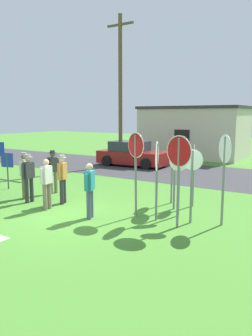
{
  "coord_description": "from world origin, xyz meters",
  "views": [
    {
      "loc": [
        6.87,
        -7.32,
        3.12
      ],
      "look_at": [
        0.7,
        2.22,
        1.3
      ],
      "focal_mm": 35.58,
      "sensor_mm": 36.0,
      "label": 1
    }
  ],
  "objects": [
    {
      "name": "ground_plane",
      "position": [
        0.0,
        0.0,
        0.0
      ],
      "size": [
        80.0,
        80.0,
        0.0
      ],
      "primitive_type": "plane",
      "color": "#47842D"
    },
    {
      "name": "street_asphalt",
      "position": [
        0.0,
        9.39,
        0.0
      ],
      "size": [
        60.0,
        6.4,
        0.01
      ],
      "primitive_type": "cube",
      "color": "#38383A",
      "rests_on": "ground"
    },
    {
      "name": "building_background",
      "position": [
        -2.43,
        16.42,
        1.87
      ],
      "size": [
        7.51,
        4.59,
        3.74
      ],
      "color": "beige",
      "rests_on": "ground"
    },
    {
      "name": "utility_pole",
      "position": [
        -4.57,
        9.75,
        4.66
      ],
      "size": [
        1.8,
        0.24,
        8.95
      ],
      "color": "brown",
      "rests_on": "ground"
    },
    {
      "name": "parked_car_on_street",
      "position": [
        -3.9,
        10.04,
        0.69
      ],
      "size": [
        4.39,
        2.19,
        1.51
      ],
      "color": "maroon",
      "rests_on": "ground"
    },
    {
      "name": "stop_sign_low_front",
      "position": [
        2.8,
        1.97,
        1.35
      ],
      "size": [
        0.51,
        0.37,
        2.04
      ],
      "color": "slate",
      "rests_on": "ground"
    },
    {
      "name": "stop_sign_nearest",
      "position": [
        1.7,
        1.22,
        1.78
      ],
      "size": [
        0.73,
        0.3,
        2.6
      ],
      "color": "slate",
      "rests_on": "ground"
    },
    {
      "name": "stop_sign_far_back",
      "position": [
        1.95,
        3.27,
        1.5
      ],
      "size": [
        0.35,
        0.75,
        2.18
      ],
      "color": "slate",
      "rests_on": "ground"
    },
    {
      "name": "stop_sign_leaning_left",
      "position": [
        2.4,
        1.24,
        1.63
      ],
      "size": [
        0.33,
        0.81,
        2.36
      ],
      "color": "slate",
      "rests_on": "ground"
    },
    {
      "name": "stop_sign_tallest",
      "position": [
        3.37,
        1.55,
        1.44
      ],
      "size": [
        0.6,
        0.13,
        2.17
      ],
      "color": "slate",
      "rests_on": "ground"
    },
    {
      "name": "stop_sign_rear_left",
      "position": [
        3.2,
        0.99,
        1.79
      ],
      "size": [
        0.84,
        0.26,
        2.58
      ],
      "color": "slate",
      "rests_on": "ground"
    },
    {
      "name": "stop_sign_rear_right",
      "position": [
        4.2,
        1.85,
        1.78
      ],
      "size": [
        0.53,
        0.61,
        2.59
      ],
      "color": "slate",
      "rests_on": "ground"
    },
    {
      "name": "stop_sign_center_cluster",
      "position": [
        2.74,
        3.28,
        1.46
      ],
      "size": [
        0.32,
        0.76,
        2.13
      ],
      "color": "slate",
      "rests_on": "ground"
    },
    {
      "name": "stop_sign_leaning_right",
      "position": [
        2.35,
        2.61,
        1.59
      ],
      "size": [
        0.56,
        0.7,
        2.3
      ],
      "color": "slate",
      "rests_on": "ground"
    },
    {
      "name": "person_in_dark_shirt",
      "position": [
        -2.39,
        0.59,
        0.98
      ],
      "size": [
        0.32,
        0.57,
        1.74
      ],
      "color": "#2D2D33",
      "rests_on": "ground"
    },
    {
      "name": "person_in_teal",
      "position": [
        0.63,
        0.31,
        0.95
      ],
      "size": [
        0.33,
        0.54,
        1.69
      ],
      "color": "#4C5670",
      "rests_on": "ground"
    },
    {
      "name": "person_in_blue",
      "position": [
        -1.25,
        1.12,
        0.98
      ],
      "size": [
        0.33,
        0.54,
        1.74
      ],
      "color": "#2D2D33",
      "rests_on": "ground"
    },
    {
      "name": "person_near_signs",
      "position": [
        -2.96,
        0.91,
        0.98
      ],
      "size": [
        0.33,
        0.54,
        1.74
      ],
      "color": "#7A6B56",
      "rests_on": "ground"
    },
    {
      "name": "person_with_sunhat",
      "position": [
        -2.66,
        2.06,
        0.98
      ],
      "size": [
        0.32,
        0.56,
        1.74
      ],
      "color": "#7A6B56",
      "rests_on": "ground"
    },
    {
      "name": "person_on_left",
      "position": [
        -1.17,
        0.29,
        0.95
      ],
      "size": [
        0.26,
        0.57,
        1.69
      ],
      "color": "#7A6B56",
      "rests_on": "ground"
    },
    {
      "name": "info_panel_middle",
      "position": [
        -4.87,
        1.61,
        1.05
      ],
      "size": [
        0.59,
        0.17,
        1.53
      ],
      "color": "#4C4C51",
      "rests_on": "ground"
    }
  ]
}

